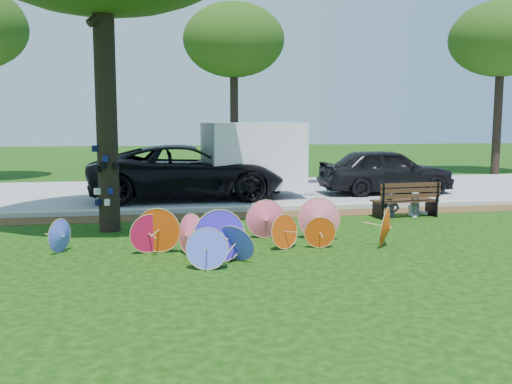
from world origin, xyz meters
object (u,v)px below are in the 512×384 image
(park_bench, at_px, (404,200))
(person_right, at_px, (417,193))
(person_left, at_px, (390,191))
(cargo_trailer, at_px, (254,156))
(black_van, at_px, (188,172))
(parasol_pile, at_px, (238,230))
(dark_pickup, at_px, (386,171))

(park_bench, bearing_deg, person_right, 2.59)
(person_left, relative_size, person_right, 1.12)
(cargo_trailer, distance_m, park_bench, 5.09)
(black_van, distance_m, person_left, 6.18)
(person_right, bearing_deg, park_bench, -165.20)
(park_bench, distance_m, person_left, 0.42)
(cargo_trailer, height_order, person_left, cargo_trailer)
(person_right, bearing_deg, parasol_pile, -141.41)
(park_bench, bearing_deg, cargo_trailer, 122.03)
(parasol_pile, distance_m, park_bench, 5.39)
(black_van, relative_size, person_right, 5.05)
(park_bench, distance_m, person_right, 0.38)
(black_van, xyz_separation_m, person_left, (4.69, -4.01, -0.16))
(black_van, bearing_deg, person_left, -132.29)
(cargo_trailer, relative_size, park_bench, 1.73)
(dark_pickup, relative_size, cargo_trailer, 1.52)
(dark_pickup, xyz_separation_m, person_left, (-1.65, -4.28, -0.08))
(parasol_pile, xyz_separation_m, person_left, (4.15, 3.02, 0.27))
(person_left, bearing_deg, dark_pickup, 92.68)
(parasol_pile, bearing_deg, black_van, 94.41)
(cargo_trailer, bearing_deg, black_van, 170.48)
(person_left, xyz_separation_m, person_right, (0.70, 0.00, -0.07))
(parasol_pile, relative_size, park_bench, 3.92)
(person_right, bearing_deg, black_van, 150.01)
(dark_pickup, xyz_separation_m, cargo_trailer, (-4.36, -0.35, 0.56))
(black_van, distance_m, dark_pickup, 6.35)
(parasol_pile, height_order, black_van, black_van)
(parasol_pile, relative_size, black_van, 1.10)
(dark_pickup, distance_m, cargo_trailer, 4.41)
(dark_pickup, bearing_deg, park_bench, 160.71)
(parasol_pile, height_order, cargo_trailer, cargo_trailer)
(dark_pickup, bearing_deg, person_left, 156.33)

